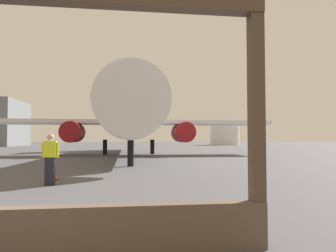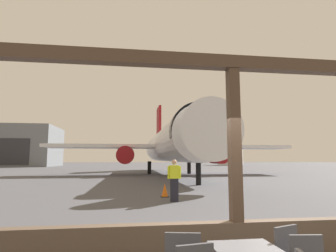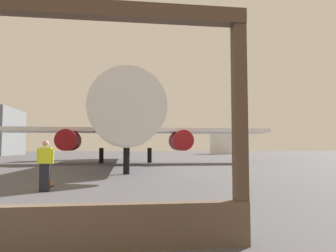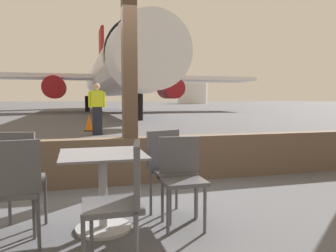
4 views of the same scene
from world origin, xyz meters
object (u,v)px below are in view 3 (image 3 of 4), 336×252
(ground_crew_worker, at_px, (45,165))
(fuel_storage_tank, at_px, (225,144))
(airplane, at_px, (126,127))
(traffic_cone, at_px, (48,179))

(ground_crew_worker, relative_size, fuel_storage_tank, 0.24)
(airplane, bearing_deg, ground_crew_worker, -98.20)
(ground_crew_worker, xyz_separation_m, fuel_storage_tank, (27.61, 66.71, 1.66))
(fuel_storage_tank, bearing_deg, ground_crew_worker, -112.48)
(airplane, xyz_separation_m, fuel_storage_tank, (24.81, 47.31, -0.92))
(ground_crew_worker, bearing_deg, airplane, 81.80)
(traffic_cone, height_order, fuel_storage_tank, fuel_storage_tank)
(ground_crew_worker, height_order, fuel_storage_tank, fuel_storage_tank)
(ground_crew_worker, distance_m, traffic_cone, 1.61)
(traffic_cone, xyz_separation_m, fuel_storage_tank, (27.82, 65.24, 2.26))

